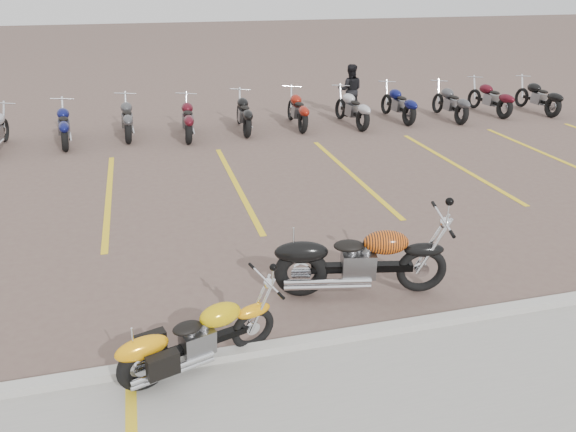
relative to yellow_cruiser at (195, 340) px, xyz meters
name	(u,v)px	position (x,y,z in m)	size (l,w,h in m)	color
ground	(281,269)	(1.54, 2.07, -0.40)	(100.00, 100.00, 0.00)	brown
curb	(320,340)	(1.54, 0.07, -0.34)	(60.00, 0.18, 0.12)	#ADAAA3
parking_stripes	(236,184)	(1.54, 6.07, -0.40)	(38.00, 5.50, 0.01)	gold
yellow_cruiser	(195,340)	(0.00, 0.00, 0.00)	(1.91, 0.70, 0.81)	black
flame_cruiser	(357,263)	(2.41, 1.10, 0.10)	(2.44, 0.68, 1.02)	black
person_b	(350,90)	(6.27, 11.62, 0.42)	(0.80, 0.62, 1.65)	black
bg_bike_row	(242,113)	(2.53, 10.54, 0.15)	(20.49, 2.01, 1.10)	black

